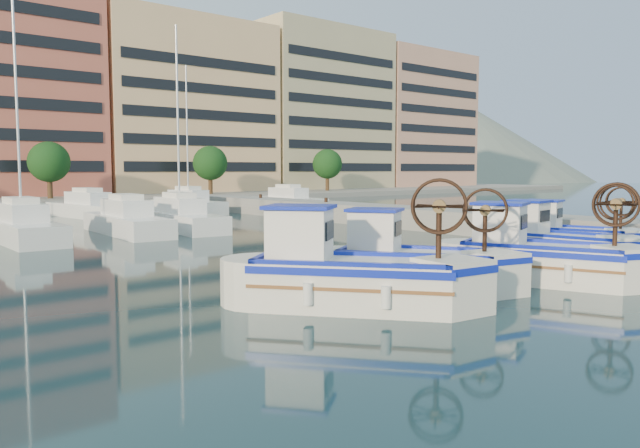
{
  "coord_description": "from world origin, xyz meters",
  "views": [
    {
      "loc": [
        -14.9,
        -10.83,
        3.44
      ],
      "look_at": [
        -0.69,
        6.23,
        1.5
      ],
      "focal_mm": 35.0,
      "sensor_mm": 36.0,
      "label": 1
    }
  ],
  "objects": [
    {
      "name": "ground",
      "position": [
        0.0,
        0.0,
        0.0
      ],
      "size": [
        300.0,
        300.0,
        0.0
      ],
      "primitive_type": "plane",
      "color": "#1A3B45",
      "rests_on": "ground"
    },
    {
      "name": "quay",
      "position": [
        13.0,
        8.0,
        0.6
      ],
      "size": [
        3.0,
        60.0,
        1.2
      ],
      "primitive_type": "cube",
      "color": "gray",
      "rests_on": "ground"
    },
    {
      "name": "waterfront",
      "position": [
        9.23,
        65.04,
        11.1
      ],
      "size": [
        180.0,
        40.0,
        25.6
      ],
      "color": "gray",
      "rests_on": "ground"
    },
    {
      "name": "hill_east",
      "position": [
        140.0,
        110.0,
        0.0
      ],
      "size": [
        160.0,
        160.0,
        50.0
      ],
      "primitive_type": "cone",
      "color": "slate",
      "rests_on": "ground"
    },
    {
      "name": "yacht_marina",
      "position": [
        -3.43,
        27.52,
        0.53
      ],
      "size": [
        37.94,
        23.55,
        11.5
      ],
      "color": "white",
      "rests_on": "ground"
    },
    {
      "name": "fishing_boat_a",
      "position": [
        -4.59,
        0.49,
        0.89
      ],
      "size": [
        4.73,
        5.19,
        3.24
      ],
      "rotation": [
        0.0,
        0.0,
        0.67
      ],
      "color": "silver",
      "rests_on": "ground"
    },
    {
      "name": "fishing_boat_b",
      "position": [
        -1.56,
        1.07,
        0.81
      ],
      "size": [
        3.98,
        4.82,
        2.94
      ],
      "rotation": [
        0.0,
        0.0,
        0.55
      ],
      "color": "silver",
      "rests_on": "ground"
    },
    {
      "name": "fishing_boat_c",
      "position": [
        2.24,
        -0.61,
        0.85
      ],
      "size": [
        3.57,
        5.12,
        3.08
      ],
      "rotation": [
        0.0,
        0.0,
        0.37
      ],
      "color": "silver",
      "rests_on": "ground"
    },
    {
      "name": "fishing_boat_d",
      "position": [
        5.92,
        0.89,
        0.81
      ],
      "size": [
        2.59,
        4.84,
        2.94
      ],
      "rotation": [
        0.0,
        0.0,
        0.15
      ],
      "color": "silver",
      "rests_on": "ground"
    },
    {
      "name": "fishing_boat_e",
      "position": [
        9.16,
        2.12,
        0.77
      ],
      "size": [
        2.91,
        4.59,
        2.78
      ],
      "rotation": [
        0.0,
        0.0,
        0.28
      ],
      "color": "silver",
      "rests_on": "ground"
    }
  ]
}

